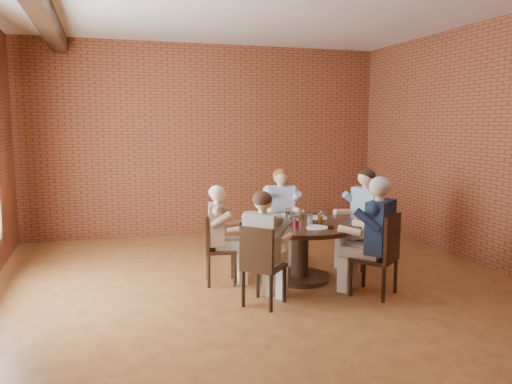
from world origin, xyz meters
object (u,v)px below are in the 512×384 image
object	(u,v)px
chair_b	(280,223)
diner_c	(221,235)
diner_a	(363,218)
chair_c	(215,246)
diner_e	(375,236)
dining_table	(300,240)
chair_e	(382,252)
diner_b	(281,214)
chair_a	(367,229)
diner_d	(264,249)
chair_d	(261,263)
smartphone	(331,227)

from	to	relation	value
chair_b	diner_c	world-z (taller)	diner_c
diner_a	chair_c	bearing A→B (deg)	-102.59
diner_e	dining_table	bearing A→B (deg)	-90.00
diner_c	chair_e	size ratio (longest dim) A/B	1.27
diner_b	diner_c	world-z (taller)	diner_b
diner_b	chair_e	xyz separation A→B (m)	(0.55, -1.91, -0.14)
chair_e	diner_e	bearing A→B (deg)	-90.00
chair_a	diner_d	bearing A→B (deg)	-76.94
chair_a	chair_b	distance (m)	1.31
chair_d	diner_d	xyz separation A→B (m)	(0.05, 0.05, 0.14)
chair_a	smartphone	distance (m)	1.19
chair_c	diner_c	xyz separation A→B (m)	(0.07, -0.01, 0.13)
chair_a	diner_b	world-z (taller)	diner_b
dining_table	chair_b	distance (m)	1.16
dining_table	diner_a	bearing A→B (deg)	16.17
diner_c	chair_e	distance (m)	1.96
diner_d	diner_e	distance (m)	1.33
dining_table	chair_b	world-z (taller)	chair_b
diner_a	chair_d	bearing A→B (deg)	-75.82
dining_table	diner_d	xyz separation A→B (m)	(-0.71, -0.71, 0.11)
diner_d	chair_e	size ratio (longest dim) A/B	1.31
chair_e	chair_a	bearing A→B (deg)	-150.84
chair_b	chair_d	bearing A→B (deg)	-108.42
chair_a	diner_c	bearing A→B (deg)	-101.64
chair_c	chair_e	world-z (taller)	chair_e
dining_table	diner_a	size ratio (longest dim) A/B	1.12
smartphone	chair_e	bearing A→B (deg)	-21.12
dining_table	chair_b	xyz separation A→B (m)	(0.14, 1.15, -0.02)
chair_e	diner_e	size ratio (longest dim) A/B	0.70
diner_b	diner_d	size ratio (longest dim) A/B	1.04
chair_a	chair_d	xyz separation A→B (m)	(-1.92, -1.10, -0.02)
chair_c	diner_d	bearing A→B (deg)	-148.68
chair_b	diner_e	bearing A→B (deg)	-69.23
chair_b	chair_d	size ratio (longest dim) A/B	1.03
dining_table	chair_d	xyz separation A→B (m)	(-0.77, -0.76, -0.03)
diner_e	chair_c	bearing A→B (deg)	-67.98
diner_b	chair_c	bearing A→B (deg)	-136.42
dining_table	diner_c	bearing A→B (deg)	170.64
diner_b	chair_e	distance (m)	2.00
diner_b	chair_a	bearing A→B (deg)	-28.78
diner_b	chair_c	size ratio (longest dim) A/B	1.50
diner_c	diner_b	bearing A→B (deg)	-41.82
diner_a	diner_e	distance (m)	1.17
dining_table	smartphone	world-z (taller)	smartphone
chair_b	chair_e	xyz separation A→B (m)	(0.54, -2.00, 0.01)
chair_c	chair_d	bearing A→B (deg)	-152.80
dining_table	diner_b	distance (m)	1.09
chair_c	diner_e	bearing A→B (deg)	-109.96
diner_a	chair_d	distance (m)	2.13
diner_a	diner_b	xyz separation A→B (m)	(-0.94, 0.76, -0.02)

